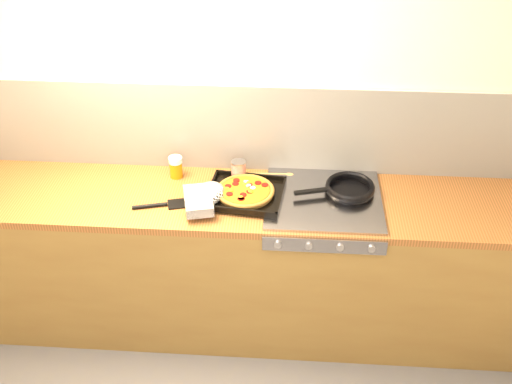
# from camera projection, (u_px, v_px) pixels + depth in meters

# --- Properties ---
(room_shell) EXTENTS (3.20, 3.20, 3.20)m
(room_shell) POSITION_uv_depth(u_px,v_px,m) (241.00, 129.00, 3.23)
(room_shell) COLOR white
(room_shell) RESTS_ON ground
(counter_run) EXTENTS (3.20, 0.62, 0.90)m
(counter_run) POSITION_uv_depth(u_px,v_px,m) (239.00, 262.00, 3.39)
(counter_run) COLOR olive
(counter_run) RESTS_ON ground
(stovetop) EXTENTS (0.60, 0.56, 0.02)m
(stovetop) POSITION_uv_depth(u_px,v_px,m) (323.00, 200.00, 3.10)
(stovetop) COLOR #939398
(stovetop) RESTS_ON counter_run
(pizza_on_tray) EXTENTS (0.53, 0.44, 0.07)m
(pizza_on_tray) POSITION_uv_depth(u_px,v_px,m) (233.00, 193.00, 3.08)
(pizza_on_tray) COLOR black
(pizza_on_tray) RESTS_ON stovetop
(frying_pan) EXTENTS (0.45, 0.32, 0.04)m
(frying_pan) POSITION_uv_depth(u_px,v_px,m) (349.00, 188.00, 3.13)
(frying_pan) COLOR black
(frying_pan) RESTS_ON stovetop
(tomato_can) EXTENTS (0.09, 0.09, 0.11)m
(tomato_can) POSITION_uv_depth(u_px,v_px,m) (239.00, 171.00, 3.24)
(tomato_can) COLOR maroon
(tomato_can) RESTS_ON counter_run
(juice_glass) EXTENTS (0.08, 0.08, 0.12)m
(juice_glass) POSITION_uv_depth(u_px,v_px,m) (176.00, 167.00, 3.26)
(juice_glass) COLOR #C4700B
(juice_glass) RESTS_ON counter_run
(wooden_spoon) EXTENTS (0.30, 0.04, 0.02)m
(wooden_spoon) POSITION_uv_depth(u_px,v_px,m) (273.00, 175.00, 3.29)
(wooden_spoon) COLOR olive
(wooden_spoon) RESTS_ON counter_run
(black_spatula) EXTENTS (0.29, 0.12, 0.02)m
(black_spatula) POSITION_uv_depth(u_px,v_px,m) (161.00, 205.00, 3.06)
(black_spatula) COLOR black
(black_spatula) RESTS_ON counter_run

